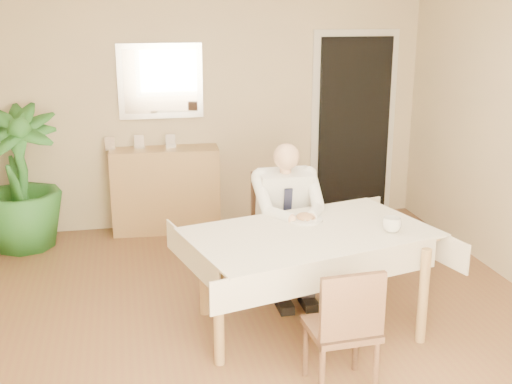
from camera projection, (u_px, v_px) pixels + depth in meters
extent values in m
plane|color=brown|center=(266.00, 328.00, 4.74)|extent=(5.00, 5.00, 0.00)
cube|color=beige|center=(214.00, 104.00, 6.72)|extent=(4.50, 0.02, 2.60)
cube|color=beige|center=(442.00, 333.00, 2.03)|extent=(4.50, 0.02, 2.60)
cube|color=silver|center=(443.00, 287.00, 2.01)|extent=(1.34, 0.02, 1.44)
cube|color=white|center=(440.00, 284.00, 2.03)|extent=(1.18, 0.02, 1.28)
cube|color=silver|center=(353.00, 127.00, 7.10)|extent=(0.96, 0.03, 2.10)
cube|color=black|center=(354.00, 127.00, 7.07)|extent=(0.80, 0.05, 1.95)
cube|color=silver|center=(160.00, 81.00, 6.52)|extent=(0.86, 0.03, 0.76)
cube|color=white|center=(161.00, 82.00, 6.50)|extent=(0.74, 0.02, 0.64)
cube|color=#9B754A|center=(310.00, 236.00, 4.56)|extent=(1.77, 1.27, 0.04)
cube|color=beige|center=(310.00, 232.00, 4.55)|extent=(1.90, 1.39, 0.01)
cube|color=beige|center=(332.00, 274.00, 4.11)|extent=(1.65, 0.44, 0.22)
cube|color=beige|center=(292.00, 224.00, 5.05)|extent=(1.65, 0.44, 0.22)
cube|color=beige|center=(191.00, 255.00, 4.41)|extent=(0.26, 0.97, 0.22)
cube|color=beige|center=(420.00, 238.00, 4.75)|extent=(0.26, 0.97, 0.22)
cylinder|color=#9B754A|center=(219.00, 316.00, 4.17)|extent=(0.07, 0.07, 0.70)
cylinder|color=#9B754A|center=(423.00, 296.00, 4.46)|extent=(0.07, 0.07, 0.70)
cylinder|color=#9B754A|center=(204.00, 272.00, 4.87)|extent=(0.07, 0.07, 0.70)
cylinder|color=#9B754A|center=(382.00, 257.00, 5.16)|extent=(0.07, 0.07, 0.70)
cube|color=#452E1E|center=(282.00, 233.00, 5.39)|extent=(0.47, 0.47, 0.04)
cube|color=#452E1E|center=(277.00, 196.00, 5.50)|extent=(0.45, 0.07, 0.45)
cylinder|color=#452E1E|center=(265.00, 270.00, 5.24)|extent=(0.04, 0.04, 0.44)
cylinder|color=#452E1E|center=(310.00, 266.00, 5.31)|extent=(0.04, 0.04, 0.44)
cylinder|color=#452E1E|center=(255.00, 253.00, 5.59)|extent=(0.04, 0.04, 0.44)
cylinder|color=#452E1E|center=(297.00, 249.00, 5.67)|extent=(0.04, 0.04, 0.44)
cube|color=#452E1E|center=(341.00, 329.00, 3.90)|extent=(0.41, 0.41, 0.04)
cube|color=#452E1E|center=(353.00, 307.00, 3.67)|extent=(0.40, 0.06, 0.39)
cylinder|color=#452E1E|center=(322.00, 378.00, 3.77)|extent=(0.04, 0.04, 0.38)
cylinder|color=#452E1E|center=(376.00, 371.00, 3.84)|extent=(0.04, 0.04, 0.38)
cylinder|color=#452E1E|center=(306.00, 349.00, 4.09)|extent=(0.04, 0.04, 0.38)
cylinder|color=#452E1E|center=(356.00, 343.00, 4.15)|extent=(0.04, 0.04, 0.38)
cube|color=white|center=(284.00, 201.00, 5.27)|extent=(0.42, 0.31, 0.55)
cube|color=black|center=(287.00, 209.00, 5.16)|extent=(0.06, 0.08, 0.36)
cylinder|color=tan|center=(285.00, 169.00, 5.14)|extent=(0.09, 0.09, 0.08)
sphere|color=tan|center=(286.00, 157.00, 5.09)|extent=(0.21, 0.21, 0.21)
cube|color=black|center=(277.00, 237.00, 5.13)|extent=(0.13, 0.42, 0.13)
cube|color=black|center=(301.00, 235.00, 5.16)|extent=(0.13, 0.42, 0.13)
cube|color=black|center=(282.00, 279.00, 5.04)|extent=(0.11, 0.12, 0.45)
cube|color=black|center=(307.00, 277.00, 5.08)|extent=(0.11, 0.12, 0.45)
cube|color=black|center=(284.00, 305.00, 5.03)|extent=(0.11, 0.26, 0.07)
cube|color=black|center=(309.00, 302.00, 5.07)|extent=(0.11, 0.26, 0.07)
cylinder|color=white|center=(305.00, 219.00, 4.78)|extent=(0.26, 0.26, 0.02)
ellipsoid|color=#8B6240|center=(305.00, 217.00, 4.77)|extent=(0.14, 0.14, 0.06)
cylinder|color=silver|center=(313.00, 219.00, 4.73)|extent=(0.01, 0.13, 0.01)
cylinder|color=silver|center=(303.00, 220.00, 4.71)|extent=(0.01, 0.13, 0.01)
imported|color=white|center=(392.00, 225.00, 4.53)|extent=(0.17, 0.17, 0.11)
cube|color=#9B754A|center=(166.00, 190.00, 6.69)|extent=(1.12, 0.44, 0.88)
cube|color=silver|center=(110.00, 143.00, 6.47)|extent=(0.10, 0.02, 0.14)
cube|color=silver|center=(139.00, 142.00, 6.55)|extent=(0.10, 0.02, 0.14)
cube|color=silver|center=(170.00, 141.00, 6.59)|extent=(0.10, 0.02, 0.14)
imported|color=#225A20|center=(19.00, 179.00, 6.14)|extent=(0.79, 0.79, 1.39)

